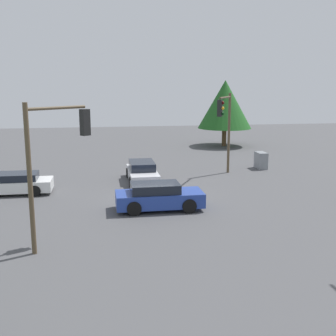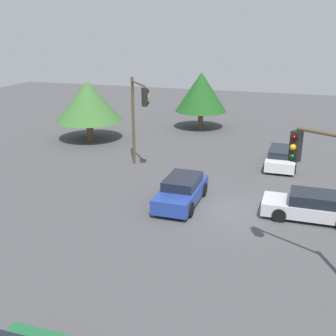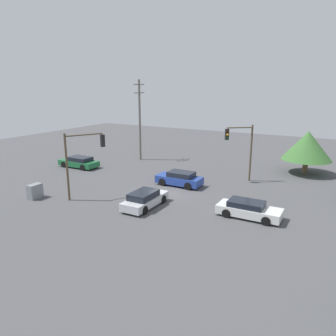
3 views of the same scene
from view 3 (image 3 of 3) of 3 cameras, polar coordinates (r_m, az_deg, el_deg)
name	(u,v)px [view 3 (image 3 of 3)]	position (r m, az deg, el deg)	size (l,w,h in m)	color
ground_plane	(166,192)	(29.59, -0.28, -4.22)	(80.00, 80.00, 0.00)	#4C4C4F
sedan_silver	(145,199)	(26.02, -4.07, -5.44)	(4.49, 1.90, 1.30)	silver
sedan_green	(79,162)	(39.63, -15.23, 1.01)	(2.05, 4.77, 1.27)	#1E6638
sedan_blue	(180,179)	(31.34, 2.04, -1.87)	(1.92, 4.40, 1.38)	#233D93
sedan_white	(248,209)	(24.71, 13.84, -7.01)	(1.92, 4.59, 1.22)	silver
traffic_signal_main	(241,144)	(32.76, 12.58, 4.16)	(1.93, 2.31, 5.64)	brown
traffic_signal_cross	(82,153)	(28.19, -14.68, 2.49)	(3.09, 1.81, 5.64)	brown
utility_pole_tall	(140,118)	(41.66, -4.95, 8.63)	(2.20, 0.28, 10.03)	slate
electrical_cabinet	(35,191)	(30.09, -22.16, -3.77)	(1.18, 0.68, 1.23)	gray
tree_left	(307,146)	(38.04, 23.10, 3.60)	(5.17, 5.17, 4.65)	brown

